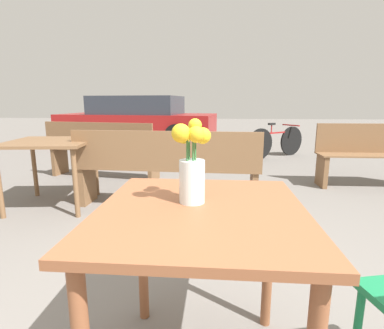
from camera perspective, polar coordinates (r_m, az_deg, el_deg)
table_front at (r=1.16m, az=1.75°, el=-13.82°), size 0.77×0.82×0.76m
flower_vase at (r=1.13m, az=-0.02°, el=-0.77°), size 0.14×0.15×0.32m
bench_near at (r=3.19m, az=-4.92°, el=-0.16°), size 2.00×0.44×0.85m
bench_middle at (r=4.68m, az=-16.92°, el=3.06°), size 1.76×0.66×0.85m
bench_far at (r=4.74m, az=30.77°, el=1.81°), size 1.41×0.37×0.85m
table_back at (r=3.59m, az=-25.36°, el=2.49°), size 0.95×0.95×0.73m
bicycle at (r=6.52m, az=15.80°, el=4.23°), size 1.27×0.90×0.72m
parked_car at (r=8.80m, az=-10.26°, el=8.25°), size 4.51×2.25×1.30m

